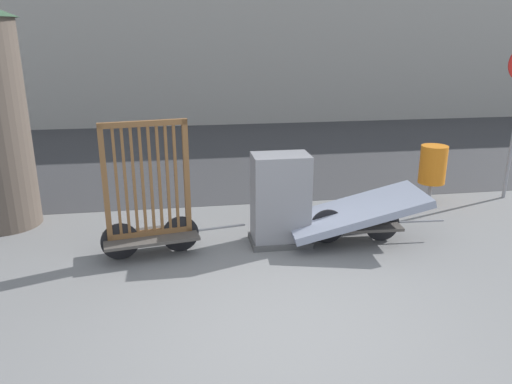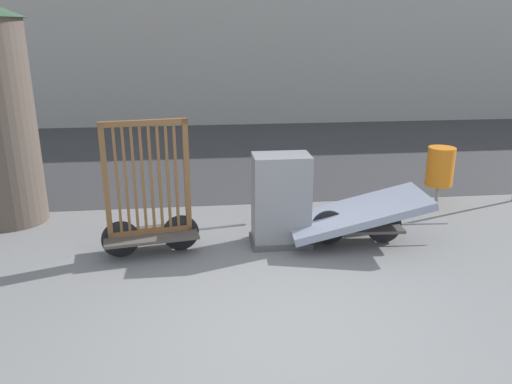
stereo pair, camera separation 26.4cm
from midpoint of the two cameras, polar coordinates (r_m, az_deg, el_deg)
name	(u,v)px [view 2 (the right image)]	position (r m, az deg, el deg)	size (l,w,h in m)	color
ground_plane	(279,330)	(5.21, 4.14, -15.47)	(60.00, 60.00, 0.00)	slate
road_strip	(229,153)	(12.37, -2.44, 4.51)	(56.00, 7.78, 0.01)	#38383A
bike_cart_with_bedframe	(150,208)	(6.69, -10.96, -1.76)	(1.95, 0.79, 1.81)	#4C4742
bike_cart_with_mattress	(357,215)	(7.12, 12.54, -2.62)	(2.28, 1.05, 0.75)	#4C4742
utility_cabinet	(281,203)	(6.91, 3.96, -1.27)	(0.83, 0.57, 1.29)	#4C4C4C
trash_bin	(440,167)	(9.09, 21.09, 2.71)	(0.45, 0.45, 1.00)	gray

